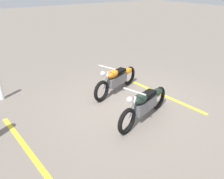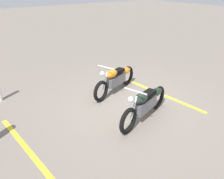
{
  "view_description": "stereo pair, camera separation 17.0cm",
  "coord_description": "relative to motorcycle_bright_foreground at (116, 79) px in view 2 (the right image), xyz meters",
  "views": [
    {
      "loc": [
        4.03,
        4.8,
        3.4
      ],
      "look_at": [
        0.71,
        0.0,
        0.65
      ],
      "focal_mm": 37.3,
      "sensor_mm": 36.0,
      "label": 1
    },
    {
      "loc": [
        4.17,
        4.7,
        3.4
      ],
      "look_at": [
        0.71,
        0.0,
        0.65
      ],
      "focal_mm": 37.3,
      "sensor_mm": 36.0,
      "label": 2
    }
  ],
  "objects": [
    {
      "name": "parking_stripe_mid",
      "position": [
        3.39,
        1.27,
        -0.46
      ],
      "size": [
        0.38,
        3.2,
        0.01
      ],
      "primitive_type": "cube",
      "rotation": [
        0.0,
        0.0,
        1.65
      ],
      "color": "yellow",
      "rests_on": "ground"
    },
    {
      "name": "ground_plane",
      "position": [
        0.14,
        0.92,
        -0.46
      ],
      "size": [
        60.0,
        60.0,
        0.0
      ],
      "primitive_type": "plane",
      "color": "slate"
    },
    {
      "name": "parking_stripe_near",
      "position": [
        -1.07,
        1.06,
        -0.46
      ],
      "size": [
        0.38,
        3.2,
        0.01
      ],
      "primitive_type": "cube",
      "rotation": [
        0.0,
        0.0,
        1.65
      ],
      "color": "yellow",
      "rests_on": "ground"
    },
    {
      "name": "motorcycle_dark_foreground",
      "position": [
        0.38,
        1.79,
        0.0
      ],
      "size": [
        2.17,
        0.85,
        1.04
      ],
      "rotation": [
        0.0,
        0.0,
        0.29
      ],
      "color": "black",
      "rests_on": "ground"
    },
    {
      "name": "motorcycle_bright_foreground",
      "position": [
        0.0,
        0.0,
        0.0
      ],
      "size": [
        2.15,
        0.9,
        1.04
      ],
      "rotation": [
        0.0,
        0.0,
        0.33
      ],
      "color": "black",
      "rests_on": "ground"
    }
  ]
}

